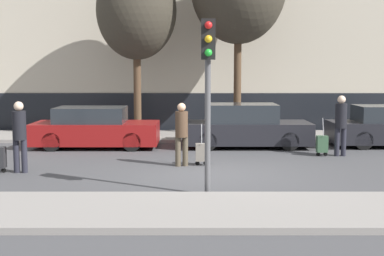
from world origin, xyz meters
TOP-DOWN VIEW (x-y plane):
  - ground_plane at (0.00, 0.00)m, footprint 80.00×80.00m
  - sidewalk_near at (0.00, -3.75)m, footprint 28.00×2.50m
  - sidewalk_far at (0.00, 7.00)m, footprint 28.00×3.00m
  - building_facade at (0.00, 10.38)m, footprint 28.00×2.41m
  - parked_car_0 at (-3.75, 4.46)m, footprint 4.12×1.83m
  - parked_car_1 at (1.24, 4.57)m, footprint 4.23×1.82m
  - pedestrian_left at (-4.85, 0.12)m, footprint 0.35×0.34m
  - trolley_left at (-5.40, 0.13)m, footprint 0.34×0.29m
  - pedestrian_center at (-0.80, 1.04)m, footprint 0.35×0.34m
  - trolley_center at (-0.26, 1.15)m, footprint 0.34×0.29m
  - pedestrian_right at (3.94, 2.72)m, footprint 0.35×0.34m
  - trolley_right at (3.39, 2.70)m, footprint 0.34×0.29m
  - traffic_light at (-0.20, -2.36)m, footprint 0.28×0.47m
  - bare_tree_down_street at (-2.56, 6.76)m, footprint 2.95×2.95m

SIDE VIEW (x-z plane):
  - ground_plane at x=0.00m, z-range 0.00..0.00m
  - sidewalk_near at x=0.00m, z-range 0.00..0.12m
  - sidewalk_far at x=0.00m, z-range 0.00..0.12m
  - trolley_center at x=-0.26m, z-range -0.21..0.92m
  - trolley_right at x=3.39m, z-range -0.21..0.94m
  - trolley_left at x=-5.40m, z-range -0.21..0.98m
  - parked_car_0 at x=-3.75m, z-range -0.04..1.31m
  - parked_car_1 at x=1.24m, z-range -0.05..1.40m
  - pedestrian_center at x=-0.80m, z-range 0.12..1.82m
  - pedestrian_left at x=-4.85m, z-range 0.13..1.93m
  - pedestrian_right at x=3.94m, z-range 0.13..1.95m
  - traffic_light at x=-0.20m, z-range 0.77..4.37m
  - bare_tree_down_street at x=-2.56m, z-range 1.51..7.94m
  - building_facade at x=0.00m, z-range -0.02..10.78m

